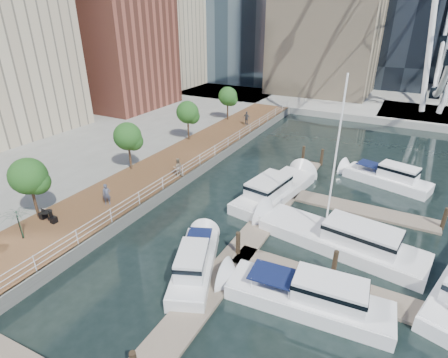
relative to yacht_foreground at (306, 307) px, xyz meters
name	(u,v)px	position (x,y,z in m)	size (l,w,h in m)	color
ground	(118,323)	(-8.30, -5.74, 0.00)	(520.00, 520.00, 0.00)	black
boardwalk	(158,175)	(-17.30, 9.26, 0.50)	(6.00, 60.00, 1.00)	brown
seawall	(184,181)	(-14.30, 9.26, 0.50)	(0.25, 60.00, 1.00)	#595954
land_far	(374,69)	(-8.30, 96.26, 0.50)	(200.00, 114.00, 1.00)	gray
pier	(429,116)	(5.70, 46.26, 0.50)	(14.00, 12.00, 1.00)	gray
railing	(183,171)	(-14.40, 9.26, 1.52)	(0.10, 60.00, 1.05)	white
floating_docks	(321,255)	(-0.33, 4.24, 0.49)	(16.00, 34.00, 2.60)	#6D6051
midrise_condos	(62,23)	(-41.87, 21.08, 13.42)	(19.00, 67.00, 28.00)	#BCAD8E
street_trees	(128,136)	(-19.70, 8.26, 4.29)	(2.60, 42.60, 4.60)	#3F2B1C
yacht_foreground	(306,307)	(0.00, 0.00, 0.00)	(2.58, 9.61, 2.15)	white
pedestrian_near	(107,194)	(-16.59, 2.07, 1.86)	(0.63, 0.41, 1.72)	#45495C
pedestrian_mid	(178,167)	(-14.80, 9.07, 1.87)	(0.84, 0.66, 1.73)	gray
pedestrian_far	(247,118)	(-16.25, 27.21, 1.90)	(1.05, 0.44, 1.79)	#353943
moored_yachts	(336,252)	(0.40, 5.70, 0.00)	(21.20, 37.26, 11.50)	silver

